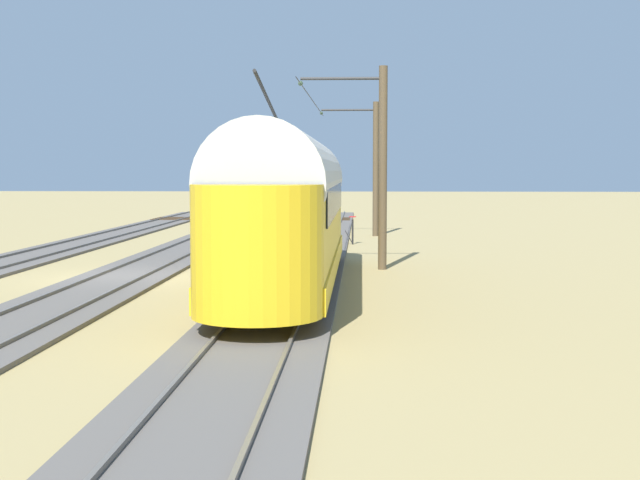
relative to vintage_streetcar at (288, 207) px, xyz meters
The scene contains 8 objects.
ground_plane 6.03m from the vintage_streetcar, 23.19° to the right, with size 220.00×220.00×0.00m, color #9E8956.
track_streetcar_siding 3.34m from the vintage_streetcar, 90.00° to the right, with size 2.80×80.00×0.18m.
track_adjacent_siding 6.13m from the vintage_streetcar, 26.07° to the right, with size 2.80×80.00×0.18m.
vintage_streetcar is the anchor object (origin of this frame).
catenary_pole_foreground 19.91m from the vintage_streetcar, 97.52° to the right, with size 2.91×0.28×6.62m.
catenary_pole_mid_near 5.76m from the vintage_streetcar, 117.54° to the right, with size 2.91×0.28×6.62m.
overhead_wire_run 13.52m from the vintage_streetcar, 90.50° to the right, with size 2.70×18.71×0.18m.
switch_stand 14.86m from the vintage_streetcar, 96.20° to the right, with size 0.50×0.30×1.24m.
Camera 1 is at (-7.14, 25.81, 3.24)m, focal length 48.98 mm.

